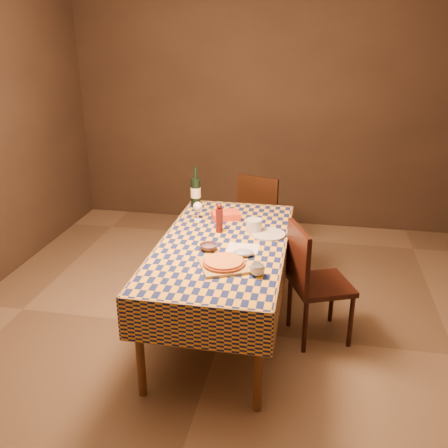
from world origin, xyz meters
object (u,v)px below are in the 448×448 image
at_px(wine_bottle, 196,192).
at_px(white_plate, 269,234).
at_px(bowl, 209,247).
at_px(chair_right, 311,277).
at_px(dining_table, 223,252).
at_px(cutting_board, 224,265).
at_px(pizza, 224,262).
at_px(chair_far, 261,213).

distance_m(wine_bottle, white_plate, 0.92).
relative_size(bowl, chair_right, 0.14).
relative_size(dining_table, wine_bottle, 5.17).
height_order(cutting_board, pizza, pizza).
distance_m(dining_table, white_plate, 0.39).
bearing_deg(dining_table, white_plate, 32.84).
bearing_deg(pizza, chair_right, 36.58).
xyz_separation_m(bowl, chair_far, (0.21, 1.51, -0.27)).
distance_m(dining_table, cutting_board, 0.41).
xyz_separation_m(pizza, wine_bottle, (-0.47, 1.16, 0.10)).
bearing_deg(chair_far, wine_bottle, -131.56).
height_order(cutting_board, bowl, bowl).
relative_size(cutting_board, wine_bottle, 0.85).
bearing_deg(pizza, wine_bottle, 112.20).
relative_size(cutting_board, bowl, 2.36).
distance_m(white_plate, chair_far, 1.20).
relative_size(pizza, chair_right, 0.39).
bearing_deg(white_plate, chair_right, -25.49).
bearing_deg(white_plate, pizza, -111.78).
relative_size(bowl, wine_bottle, 0.36).
relative_size(chair_far, chair_right, 1.00).
distance_m(pizza, white_plate, 0.65).
bearing_deg(bowl, cutting_board, -57.61).
bearing_deg(chair_far, white_plate, -80.98).
bearing_deg(white_plate, wine_bottle, 141.71).
xyz_separation_m(pizza, chair_right, (0.59, 0.43, -0.28)).
xyz_separation_m(pizza, bowl, (-0.16, 0.25, -0.01)).
bearing_deg(chair_right, pizza, -143.42).
bearing_deg(chair_far, pizza, -91.79).
xyz_separation_m(bowl, wine_bottle, (-0.32, 0.91, 0.11)).
xyz_separation_m(dining_table, bowl, (-0.08, -0.14, 0.10)).
height_order(dining_table, pizza, pizza).
bearing_deg(cutting_board, white_plate, 68.22).
bearing_deg(wine_bottle, dining_table, -62.96).
bearing_deg(cutting_board, wine_bottle, 112.20).
distance_m(wine_bottle, chair_right, 1.34).
distance_m(white_plate, chair_right, 0.46).
bearing_deg(chair_right, white_plate, 154.51).
height_order(wine_bottle, white_plate, wine_bottle).
bearing_deg(pizza, cutting_board, -90.00).
bearing_deg(cutting_board, bowl, 122.39).
height_order(wine_bottle, chair_far, wine_bottle).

